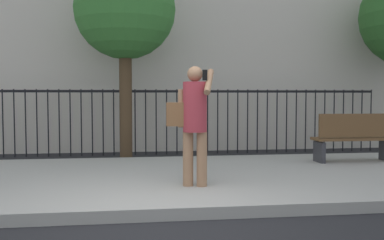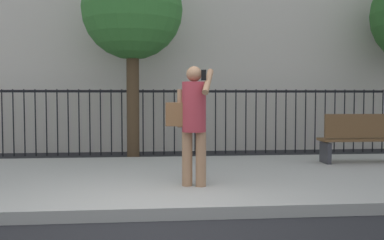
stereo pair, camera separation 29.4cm
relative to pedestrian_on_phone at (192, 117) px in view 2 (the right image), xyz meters
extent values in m
plane|color=black|center=(-0.63, -1.25, -1.15)|extent=(60.00, 60.00, 0.00)
cube|color=#9E9B93|center=(-0.63, 0.95, -1.07)|extent=(28.00, 4.40, 0.15)
cube|color=black|center=(-0.63, 4.65, 0.40)|extent=(12.00, 0.04, 0.06)
cylinder|color=black|center=(-4.07, 4.65, -0.35)|extent=(0.03, 0.03, 1.60)
cylinder|color=black|center=(-3.82, 4.65, -0.35)|extent=(0.03, 0.03, 1.60)
cylinder|color=black|center=(-3.56, 4.65, -0.35)|extent=(0.03, 0.03, 1.60)
cylinder|color=black|center=(-3.31, 4.65, -0.35)|extent=(0.03, 0.03, 1.60)
cylinder|color=black|center=(-3.05, 4.65, -0.35)|extent=(0.03, 0.03, 1.60)
cylinder|color=black|center=(-2.80, 4.65, -0.35)|extent=(0.03, 0.03, 1.60)
cylinder|color=black|center=(-2.54, 4.65, -0.35)|extent=(0.03, 0.03, 1.60)
cylinder|color=black|center=(-2.29, 4.65, -0.35)|extent=(0.03, 0.03, 1.60)
cylinder|color=black|center=(-2.03, 4.65, -0.35)|extent=(0.03, 0.03, 1.60)
cylinder|color=black|center=(-1.78, 4.65, -0.35)|extent=(0.03, 0.03, 1.60)
cylinder|color=black|center=(-1.52, 4.65, -0.35)|extent=(0.03, 0.03, 1.60)
cylinder|color=black|center=(-1.27, 4.65, -0.35)|extent=(0.03, 0.03, 1.60)
cylinder|color=black|center=(-1.01, 4.65, -0.35)|extent=(0.03, 0.03, 1.60)
cylinder|color=black|center=(-0.75, 4.65, -0.35)|extent=(0.03, 0.03, 1.60)
cylinder|color=black|center=(-0.50, 4.65, -0.35)|extent=(0.03, 0.03, 1.60)
cylinder|color=black|center=(-0.24, 4.65, -0.35)|extent=(0.03, 0.03, 1.60)
cylinder|color=black|center=(0.01, 4.65, -0.35)|extent=(0.03, 0.03, 1.60)
cylinder|color=black|center=(0.27, 4.65, -0.35)|extent=(0.03, 0.03, 1.60)
cylinder|color=black|center=(0.52, 4.65, -0.35)|extent=(0.03, 0.03, 1.60)
cylinder|color=black|center=(0.78, 4.65, -0.35)|extent=(0.03, 0.03, 1.60)
cylinder|color=black|center=(1.03, 4.65, -0.35)|extent=(0.03, 0.03, 1.60)
cylinder|color=black|center=(1.29, 4.65, -0.35)|extent=(0.03, 0.03, 1.60)
cylinder|color=black|center=(1.54, 4.65, -0.35)|extent=(0.03, 0.03, 1.60)
cylinder|color=black|center=(1.80, 4.65, -0.35)|extent=(0.03, 0.03, 1.60)
cylinder|color=black|center=(2.05, 4.65, -0.35)|extent=(0.03, 0.03, 1.60)
cylinder|color=black|center=(2.31, 4.65, -0.35)|extent=(0.03, 0.03, 1.60)
cylinder|color=black|center=(2.56, 4.65, -0.35)|extent=(0.03, 0.03, 1.60)
cylinder|color=black|center=(2.82, 4.65, -0.35)|extent=(0.03, 0.03, 1.60)
cylinder|color=black|center=(3.08, 4.65, -0.35)|extent=(0.03, 0.03, 1.60)
cylinder|color=black|center=(3.33, 4.65, -0.35)|extent=(0.03, 0.03, 1.60)
cylinder|color=black|center=(3.59, 4.65, -0.35)|extent=(0.03, 0.03, 1.60)
cylinder|color=black|center=(3.84, 4.65, -0.35)|extent=(0.03, 0.03, 1.60)
cylinder|color=black|center=(4.10, 4.65, -0.35)|extent=(0.03, 0.03, 1.60)
cylinder|color=black|center=(4.35, 4.65, -0.35)|extent=(0.03, 0.03, 1.60)
cylinder|color=black|center=(4.61, 4.65, -0.35)|extent=(0.03, 0.03, 1.60)
cylinder|color=black|center=(4.86, 4.65, -0.35)|extent=(0.03, 0.03, 1.60)
cylinder|color=black|center=(5.12, 4.65, -0.35)|extent=(0.03, 0.03, 1.60)
cylinder|color=black|center=(5.37, 4.65, -0.35)|extent=(0.03, 0.03, 1.60)
cylinder|color=#936B4C|center=(0.12, -0.04, -0.61)|extent=(0.15, 0.15, 0.78)
cylinder|color=#936B4C|center=(-0.07, 0.02, -0.61)|extent=(0.15, 0.15, 0.78)
cylinder|color=#992D38|center=(0.02, -0.01, 0.14)|extent=(0.43, 0.43, 0.71)
sphere|color=#936B4C|center=(0.02, -0.01, 0.61)|extent=(0.22, 0.22, 0.22)
cylinder|color=#936B4C|center=(0.22, -0.07, 0.50)|extent=(0.23, 0.50, 0.39)
cylinder|color=#936B4C|center=(-0.17, 0.05, 0.12)|extent=(0.09, 0.09, 0.54)
cube|color=black|center=(0.15, -0.11, 0.59)|extent=(0.07, 0.03, 0.15)
cube|color=brown|center=(-0.22, 0.07, 0.03)|extent=(0.31, 0.24, 0.34)
cube|color=brown|center=(3.46, 1.94, -0.55)|extent=(1.60, 0.45, 0.05)
cube|color=brown|center=(3.46, 1.74, -0.27)|extent=(1.60, 0.06, 0.44)
cube|color=#333338|center=(2.76, 1.94, -0.80)|extent=(0.08, 0.41, 0.40)
cylinder|color=#4C3823|center=(-0.97, 3.96, 0.24)|extent=(0.28, 0.28, 2.77)
sphere|color=#387A33|center=(-0.97, 3.96, 2.25)|extent=(2.28, 2.28, 2.28)
camera|label=1|loc=(-0.91, -6.34, 0.30)|focal=42.13mm
camera|label=2|loc=(-0.62, -6.38, 0.30)|focal=42.13mm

